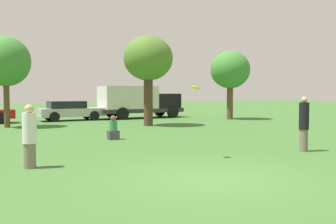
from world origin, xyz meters
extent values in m
plane|color=#3D6B2D|center=(0.00, 0.00, 0.00)|extent=(120.00, 120.00, 0.00)
cylinder|color=#726651|center=(-3.55, 3.28, 0.33)|extent=(0.31, 0.31, 0.66)
cylinder|color=silver|center=(-3.55, 3.28, 1.06)|extent=(0.37, 0.37, 0.80)
sphere|color=tan|center=(-3.55, 3.28, 1.56)|extent=(0.23, 0.23, 0.23)
cylinder|color=#726651|center=(5.04, 2.09, 0.37)|extent=(0.28, 0.28, 0.74)
cylinder|color=black|center=(5.04, 2.09, 1.19)|extent=(0.33, 0.33, 0.91)
sphere|color=tan|center=(5.04, 2.09, 1.74)|extent=(0.20, 0.20, 0.20)
cylinder|color=yellow|center=(1.06, 2.51, 2.12)|extent=(0.27, 0.27, 0.13)
cube|color=#3F3F47|center=(0.42, 8.11, 0.19)|extent=(0.44, 0.37, 0.37)
cylinder|color=#337F4C|center=(0.42, 8.11, 0.58)|extent=(0.33, 0.33, 0.41)
sphere|color=brown|center=(0.42, 8.11, 0.89)|extent=(0.24, 0.24, 0.24)
cylinder|color=brown|center=(-3.06, 15.99, 1.47)|extent=(0.32, 0.32, 2.94)
ellipsoid|color=#3D7F33|center=(-3.06, 15.99, 3.68)|extent=(2.69, 2.69, 2.76)
cylinder|color=#473323|center=(4.41, 13.40, 1.58)|extent=(0.52, 0.52, 3.15)
ellipsoid|color=#4C7528|center=(4.41, 13.40, 3.94)|extent=(2.87, 2.87, 2.60)
cylinder|color=brown|center=(11.86, 15.60, 1.40)|extent=(0.44, 0.44, 2.79)
ellipsoid|color=#3D7F33|center=(11.86, 15.60, 3.57)|extent=(2.84, 2.84, 2.68)
cylinder|color=black|center=(-3.10, 18.61, 0.36)|extent=(0.72, 0.21, 0.72)
cube|color=#B2B2B7|center=(1.40, 19.67, 0.57)|extent=(4.47, 1.92, 0.57)
cube|color=black|center=(1.07, 19.65, 1.10)|extent=(2.48, 1.63, 0.49)
cylinder|color=black|center=(2.72, 20.59, 0.33)|extent=(0.67, 0.19, 0.66)
cylinder|color=black|center=(2.79, 18.85, 0.33)|extent=(0.67, 0.19, 0.66)
cylinder|color=black|center=(0.00, 20.48, 0.33)|extent=(0.67, 0.19, 0.66)
cylinder|color=black|center=(0.07, 18.74, 0.33)|extent=(0.67, 0.19, 0.66)
cube|color=#2D2D33|center=(6.54, 19.77, 0.58)|extent=(6.67, 2.39, 0.30)
cube|color=black|center=(8.58, 19.85, 1.28)|extent=(2.19, 2.11, 1.10)
cube|color=beige|center=(5.62, 19.73, 1.56)|extent=(4.17, 2.29, 1.66)
cylinder|color=black|center=(8.80, 20.93, 0.43)|extent=(0.88, 0.32, 0.87)
cylinder|color=black|center=(8.88, 18.79, 0.43)|extent=(0.88, 0.32, 0.87)
cylinder|color=black|center=(4.69, 20.76, 0.43)|extent=(0.88, 0.32, 0.87)
cylinder|color=black|center=(4.77, 18.63, 0.43)|extent=(0.88, 0.32, 0.87)
camera|label=1|loc=(-4.96, -7.46, 2.02)|focal=41.84mm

